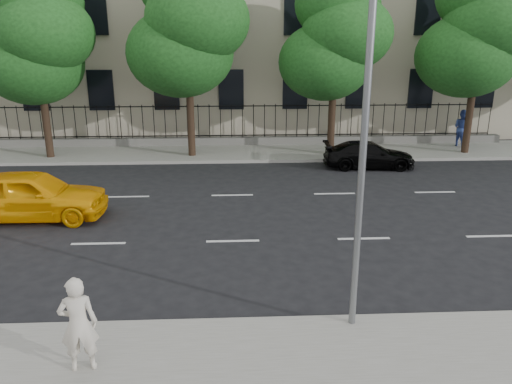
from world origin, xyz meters
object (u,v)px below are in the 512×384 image
street_light (360,78)px  black_sedan (369,155)px  woman_near (78,324)px  yellow_taxi (31,195)px

street_light → black_sedan: 14.02m
black_sedan → woman_near: size_ratio=2.30×
street_light → yellow_taxi: bearing=144.7°
woman_near → street_light: bearing=-172.1°
yellow_taxi → black_sedan: bearing=-64.2°
black_sedan → street_light: bearing=166.7°
street_light → woman_near: street_light is taller
yellow_taxi → woman_near: (3.97, -8.31, 0.22)m
yellow_taxi → woman_near: 9.22m
street_light → black_sedan: bearing=73.1°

